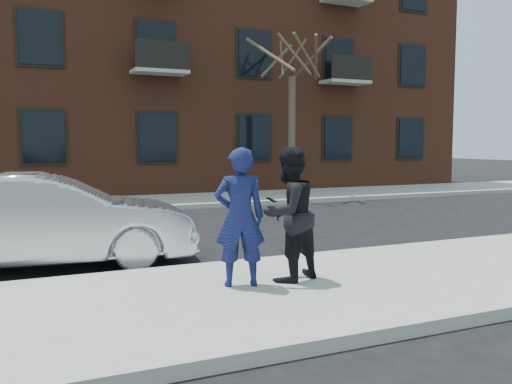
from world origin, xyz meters
name	(u,v)px	position (x,y,z in m)	size (l,w,h in m)	color
ground	(372,283)	(0.00, 0.00, 0.00)	(100.00, 100.00, 0.00)	black
near_sidewalk	(383,282)	(0.00, -0.25, 0.07)	(50.00, 3.50, 0.15)	gray
near_curb	(317,257)	(0.00, 1.55, 0.07)	(50.00, 0.10, 0.15)	#999691
far_sidewalk	(168,201)	(0.00, 11.25, 0.07)	(50.00, 3.50, 0.15)	gray
far_curb	(183,207)	(0.00, 9.45, 0.07)	(50.00, 0.10, 0.15)	#999691
apartment_building	(170,51)	(2.00, 18.00, 6.16)	(24.30, 10.30, 12.30)	#5E2D1D
street_tree	(292,43)	(4.50, 11.00, 5.52)	(3.60, 3.60, 6.80)	#3D3124
silver_sedan	(48,221)	(-4.17, 2.89, 0.76)	(1.60, 4.59, 1.51)	#B7BABF
man_hoodie	(240,217)	(-2.00, 0.12, 1.05)	(0.74, 0.59, 1.79)	navy
man_peacoat	(289,214)	(-1.30, 0.11, 1.05)	(1.05, 0.94, 1.80)	black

